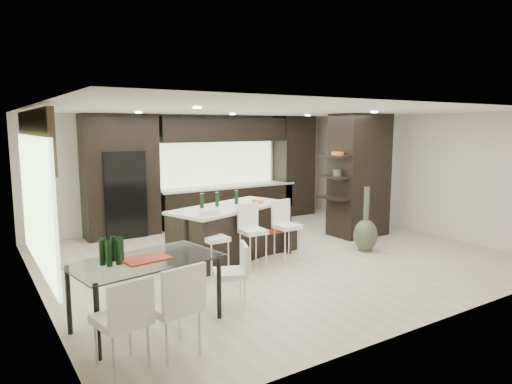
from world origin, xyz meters
TOP-DOWN VIEW (x-y plane):
  - ground at (0.00, 0.00)m, footprint 8.00×8.00m
  - back_wall at (0.00, 3.50)m, footprint 8.00×0.02m
  - left_wall at (-4.00, 0.00)m, footprint 0.02×7.00m
  - right_wall at (4.00, 0.00)m, footprint 0.02×7.00m
  - ceiling at (0.00, 0.00)m, footprint 8.00×7.00m
  - window_left at (-3.96, 0.20)m, footprint 0.04×3.20m
  - window_back at (0.60, 3.46)m, footprint 3.40×0.04m
  - stone_accent at (-3.93, 0.20)m, footprint 0.08×3.00m
  - ceiling_spots at (0.00, 0.25)m, footprint 4.00×3.00m
  - back_cabinetry at (0.50, 3.17)m, footprint 6.80×0.68m
  - refrigerator at (-1.90, 3.12)m, footprint 0.90×0.68m
  - partition_column at (2.60, 0.40)m, footprint 1.20×0.80m
  - kitchen_island at (-0.73, 0.37)m, footprint 2.54×1.68m
  - stool_left at (-1.44, -0.43)m, footprint 0.38×0.38m
  - stool_mid at (-0.73, -0.44)m, footprint 0.41×0.41m
  - stool_right at (-0.01, -0.44)m, footprint 0.42×0.42m
  - bench at (0.00, 0.33)m, footprint 1.30×0.52m
  - floor_vase at (1.72, -0.69)m, footprint 0.52×0.52m
  - dining_table at (-3.03, -1.66)m, footprint 1.88×1.25m
  - chair_near at (-3.03, -2.48)m, footprint 0.58×0.58m
  - chair_far at (-3.57, -2.47)m, footprint 0.57×0.57m
  - chair_end at (-1.86, -1.66)m, footprint 0.55×0.55m

SIDE VIEW (x-z plane):
  - ground at x=0.00m, z-range 0.00..0.00m
  - bench at x=0.00m, z-range 0.00..0.50m
  - chair_end at x=-1.86m, z-range 0.00..0.79m
  - dining_table at x=-3.03m, z-range 0.00..0.84m
  - stool_left at x=-1.44m, z-range 0.00..0.86m
  - chair_far at x=-3.57m, z-range 0.00..0.89m
  - stool_mid at x=-0.73m, z-range 0.00..0.90m
  - stool_right at x=-0.01m, z-range 0.00..0.90m
  - chair_near at x=-3.03m, z-range 0.00..0.94m
  - kitchen_island at x=-0.73m, z-range 0.00..0.98m
  - floor_vase at x=1.72m, z-range 0.00..1.27m
  - refrigerator at x=-1.90m, z-range 0.00..1.90m
  - back_wall at x=0.00m, z-range 0.00..2.70m
  - left_wall at x=-4.00m, z-range 0.00..2.70m
  - right_wall at x=4.00m, z-range 0.00..2.70m
  - window_left at x=-3.96m, z-range 0.40..2.30m
  - back_cabinetry at x=0.50m, z-range 0.00..2.70m
  - partition_column at x=2.60m, z-range 0.00..2.70m
  - window_back at x=0.60m, z-range 0.95..2.15m
  - stone_accent at x=-3.93m, z-range 1.85..2.65m
  - ceiling_spots at x=0.00m, z-range 2.67..2.69m
  - ceiling at x=0.00m, z-range 2.69..2.71m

